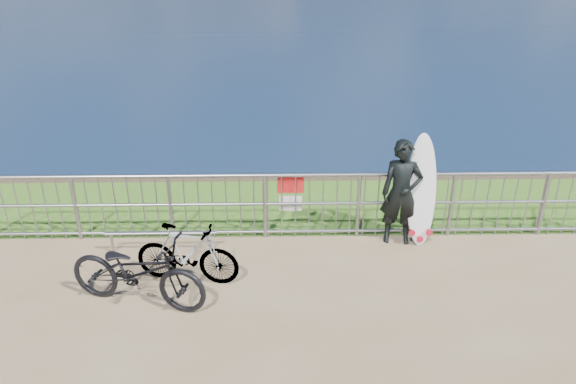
{
  "coord_description": "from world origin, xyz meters",
  "views": [
    {
      "loc": [
        -0.28,
        -6.4,
        4.6
      ],
      "look_at": [
        -0.14,
        1.2,
        1.0
      ],
      "focal_mm": 35.0,
      "sensor_mm": 36.0,
      "label": 1
    }
  ],
  "objects_px": {
    "bicycle_near": "(137,271)",
    "surfboard": "(421,195)",
    "surfer": "(401,193)",
    "bicycle_far": "(187,254)"
  },
  "relations": [
    {
      "from": "surfer",
      "to": "bicycle_near",
      "type": "xyz_separation_m",
      "value": [
        -3.78,
        -1.6,
        -0.35
      ]
    },
    {
      "from": "surfer",
      "to": "surfboard",
      "type": "relative_size",
      "value": 0.96
    },
    {
      "from": "bicycle_far",
      "to": "surfboard",
      "type": "bearing_deg",
      "value": -62.23
    },
    {
      "from": "surfer",
      "to": "surfboard",
      "type": "bearing_deg",
      "value": 6.48
    },
    {
      "from": "surfer",
      "to": "bicycle_far",
      "type": "xyz_separation_m",
      "value": [
        -3.21,
        -1.07,
        -0.41
      ]
    },
    {
      "from": "surfer",
      "to": "surfboard",
      "type": "xyz_separation_m",
      "value": [
        0.32,
        0.0,
        -0.03
      ]
    },
    {
      "from": "bicycle_far",
      "to": "bicycle_near",
      "type": "bearing_deg",
      "value": 143.37
    },
    {
      "from": "surfboard",
      "to": "bicycle_near",
      "type": "distance_m",
      "value": 4.41
    },
    {
      "from": "bicycle_near",
      "to": "surfboard",
      "type": "bearing_deg",
      "value": -52.53
    },
    {
      "from": "bicycle_near",
      "to": "bicycle_far",
      "type": "relative_size",
      "value": 1.29
    }
  ]
}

